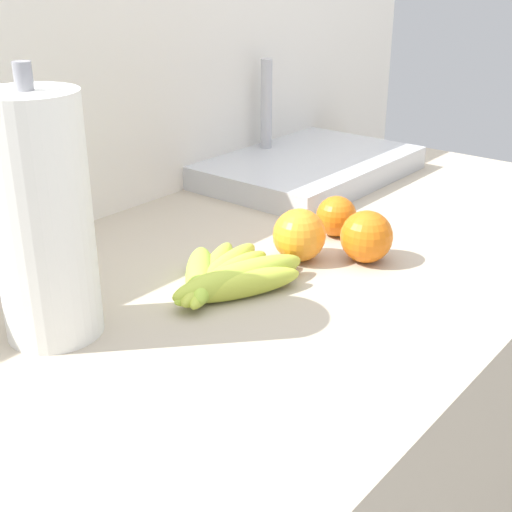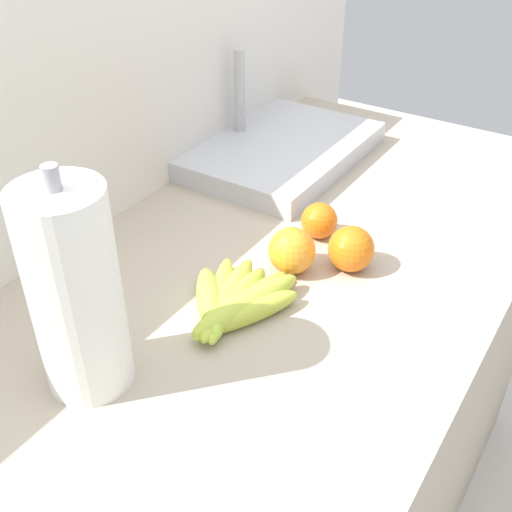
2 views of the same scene
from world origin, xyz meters
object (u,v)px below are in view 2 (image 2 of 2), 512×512
Objects in this scene: paper_towel_roll at (76,293)px; sink_basin at (280,149)px; orange_right at (292,251)px; banana_bunch at (233,303)px; orange_back_left at (351,249)px; orange_center at (319,221)px.

paper_towel_roll is 0.74m from sink_basin.
paper_towel_roll is (-0.36, 0.10, 0.11)m from orange_right.
orange_back_left reaches higher than banana_bunch.
orange_center is 0.32m from sink_basin.
paper_towel_roll is (-0.42, 0.18, 0.11)m from orange_back_left.
banana_bunch is 0.23m from orange_back_left.
orange_center is 0.15× the size of sink_basin.
banana_bunch is 0.27m from orange_center.
orange_center is 0.83× the size of orange_right.
orange_right is (-0.06, 0.08, 0.00)m from orange_back_left.
orange_right is at bearing 126.43° from orange_back_left.
orange_center is 0.12m from orange_right.
paper_towel_roll is at bearing -169.53° from sink_basin.
paper_towel_roll is at bearing 156.57° from orange_back_left.
banana_bunch is at bearing -156.48° from sink_basin.
paper_towel_roll is 0.73× the size of sink_basin.
orange_back_left is (0.21, -0.10, 0.02)m from banana_bunch.
orange_center is at bearing 5.45° from orange_right.
sink_basin is at bearing 23.52° from banana_bunch.
banana_bunch is 2.75× the size of orange_back_left.
orange_right is 0.18× the size of sink_basin.
sink_basin is at bearing 33.71° from orange_right.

